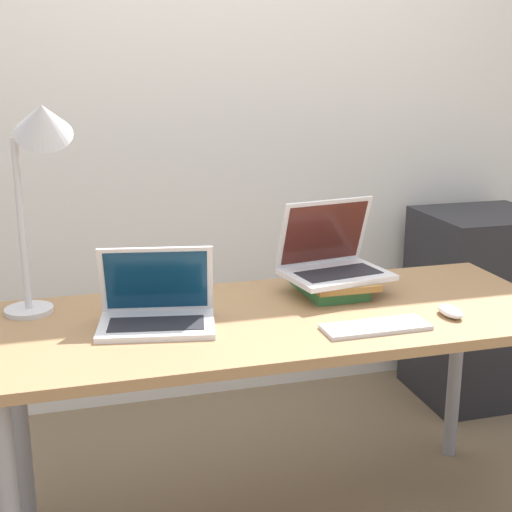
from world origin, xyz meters
The scene contains 9 objects.
wall_back centered at (0.00, 1.39, 1.35)m, with size 8.00×0.05×2.70m.
desk centered at (0.00, 0.34, 0.66)m, with size 1.66×0.67×0.74m.
laptop_left centered at (-0.36, 0.34, 0.79)m, with size 0.35×0.27×0.22m.
book_stack centered at (0.21, 0.48, 0.77)m, with size 0.21×0.28×0.06m.
laptop_on_books centered at (0.22, 0.49, 0.85)m, with size 0.35×0.28×0.24m.
wireless_keyboard centered at (0.21, 0.15, 0.75)m, with size 0.30×0.11×0.01m.
mouse centered at (0.46, 0.18, 0.76)m, with size 0.06×0.10×0.03m.
desk_lamp centered at (-0.64, 0.51, 1.23)m, with size 0.23×0.20×0.65m.
mini_fridge centered at (1.14, 1.05, 0.42)m, with size 0.51×0.48×0.83m.
Camera 1 is at (-0.60, -1.53, 1.45)m, focal length 50.00 mm.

